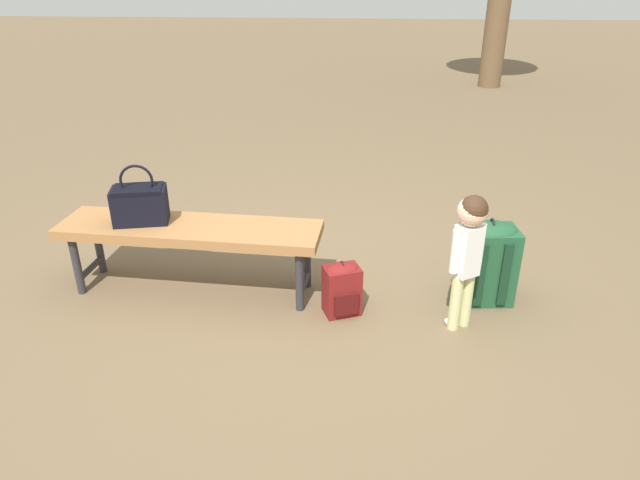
% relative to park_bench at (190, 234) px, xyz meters
% --- Properties ---
extents(ground_plane, '(40.00, 40.00, 0.00)m').
position_rel_park_bench_xyz_m(ground_plane, '(0.67, -0.09, -0.39)').
color(ground_plane, brown).
rests_on(ground_plane, ground).
extents(park_bench, '(1.62, 0.50, 0.45)m').
position_rel_park_bench_xyz_m(park_bench, '(0.00, 0.00, 0.00)').
color(park_bench, '#9E6B3D').
rests_on(park_bench, ground).
extents(handbag, '(0.35, 0.25, 0.37)m').
position_rel_park_bench_xyz_m(handbag, '(-0.30, 0.03, 0.18)').
color(handbag, black).
rests_on(handbag, park_bench).
extents(child_standing, '(0.19, 0.17, 0.81)m').
position_rel_park_bench_xyz_m(child_standing, '(1.62, -0.29, 0.14)').
color(child_standing, '#CCCC8C').
rests_on(child_standing, ground).
extents(backpack_large, '(0.34, 0.31, 0.54)m').
position_rel_park_bench_xyz_m(backpack_large, '(1.80, 0.03, -0.12)').
color(backpack_large, '#1E4C2D').
rests_on(backpack_large, ground).
extents(backpack_small, '(0.25, 0.22, 0.34)m').
position_rel_park_bench_xyz_m(backpack_small, '(0.94, -0.20, -0.22)').
color(backpack_small, maroon).
rests_on(backpack_small, ground).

